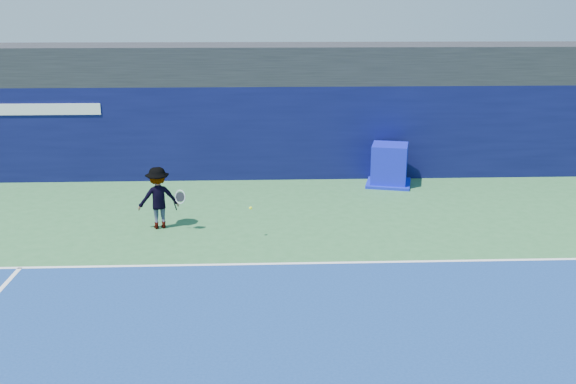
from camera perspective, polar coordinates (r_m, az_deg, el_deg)
name	(u,v)px	position (r m, az deg, el deg)	size (l,w,h in m)	color
ground	(249,332)	(11.46, -3.47, -12.29)	(80.00, 80.00, 0.00)	#2F6938
baseline	(252,264)	(14.16, -3.25, -6.42)	(24.00, 0.10, 0.01)	white
stadium_band	(253,63)	(21.63, -3.09, 11.36)	(36.00, 3.00, 1.20)	black
back_wall_assembly	(254,132)	(20.93, -3.05, 5.39)	(36.00, 1.03, 3.00)	#0A0C3A
equipment_cart	(389,166)	(20.36, 8.98, 2.27)	(1.64, 1.64, 1.29)	#0C11B4
tennis_player	(158,198)	(16.47, -11.45, -0.51)	(1.31, 0.84, 1.59)	silver
tennis_ball	(251,208)	(15.43, -3.34, -1.43)	(0.08, 0.08, 0.08)	#DFF81B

